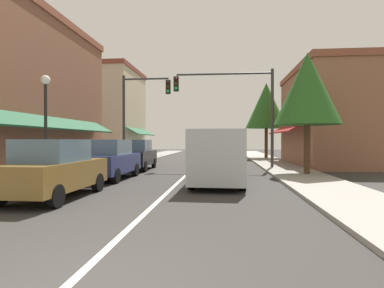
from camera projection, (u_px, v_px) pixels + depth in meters
The scene contains 16 objects.
ground_plane at pixel (195, 166), 21.48m from camera, with size 80.00×80.00×0.00m, color #33302D.
sidewalk_left at pixel (115, 165), 22.01m from camera, with size 2.60×56.00×0.12m, color gray.
sidewalk_right at pixel (280, 166), 20.94m from camera, with size 2.60×56.00×0.12m, color gray.
lane_center_stripe at pixel (195, 166), 21.48m from camera, with size 0.14×52.00×0.01m, color silver.
storefront_left_block at pixel (10, 91), 16.32m from camera, with size 5.46×14.20×8.45m.
storefront_right_block at pixel (324, 117), 22.57m from camera, with size 5.46×10.20×6.74m.
storefront_far_left at pixel (111, 113), 32.29m from camera, with size 6.41×8.20×8.84m.
parked_car_nearest_left at pixel (54, 169), 9.66m from camera, with size 1.81×4.12×1.77m.
parked_car_second_left at pixel (109, 160), 14.40m from camera, with size 1.85×4.13×1.77m.
parked_car_third_left at pixel (136, 155), 19.02m from camera, with size 1.87×4.14×1.77m.
van_in_lane at pixel (219, 155), 12.82m from camera, with size 2.09×5.22×2.12m.
traffic_signal_mast_arm at pixel (238, 100), 19.67m from camera, with size 6.09×0.50×6.06m.
traffic_signal_left_corner at pixel (138, 106), 21.48m from camera, with size 3.29×0.50×6.08m.
street_lamp_left_near at pixel (46, 110), 12.54m from camera, with size 0.36×0.36×4.27m.
tree_right_near at pixel (307, 89), 15.62m from camera, with size 3.17×3.17×5.99m.
tree_right_far at pixel (266, 106), 29.68m from camera, with size 3.78×3.78×7.01m.
Camera 1 is at (1.86, -3.38, 1.75)m, focal length 30.23 mm.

